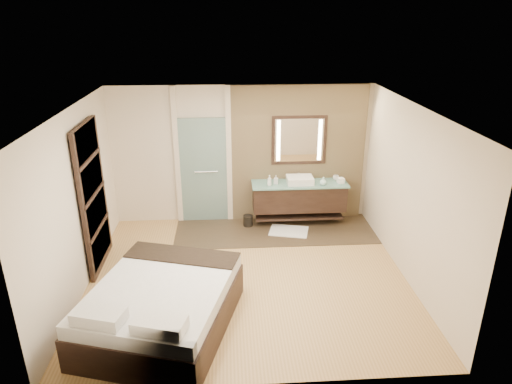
{
  "coord_description": "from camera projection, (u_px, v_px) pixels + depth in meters",
  "views": [
    {
      "loc": [
        -0.28,
        -6.25,
        3.98
      ],
      "look_at": [
        0.17,
        0.6,
        1.23
      ],
      "focal_mm": 32.0,
      "sensor_mm": 36.0,
      "label": 1
    }
  ],
  "objects": [
    {
      "name": "frosted_door",
      "position": [
        204.0,
        166.0,
        8.86
      ],
      "size": [
        1.1,
        0.12,
        2.7
      ],
      "color": "#A7D4CB",
      "rests_on": "floor"
    },
    {
      "name": "mirror_unit",
      "position": [
        299.0,
        140.0,
        8.74
      ],
      "size": [
        1.06,
        0.04,
        0.96
      ],
      "color": "black",
      "rests_on": "stone_wall"
    },
    {
      "name": "soap_bottle_b",
      "position": [
        276.0,
        180.0,
        8.73
      ],
      "size": [
        0.09,
        0.09,
        0.17
      ],
      "primitive_type": "imported",
      "rotation": [
        0.0,
        0.0,
        -0.24
      ],
      "color": "#B2B2B2",
      "rests_on": "vanity"
    },
    {
      "name": "tissue_box",
      "position": [
        341.0,
        180.0,
        8.79
      ],
      "size": [
        0.14,
        0.14,
        0.1
      ],
      "primitive_type": "cube",
      "rotation": [
        0.0,
        0.0,
        0.2
      ],
      "color": "white",
      "rests_on": "vanity"
    },
    {
      "name": "bed",
      "position": [
        162.0,
        306.0,
        6.02
      ],
      "size": [
        2.21,
        2.5,
        0.81
      ],
      "rotation": [
        0.0,
        0.0,
        -0.28
      ],
      "color": "black",
      "rests_on": "floor"
    },
    {
      "name": "waste_bin",
      "position": [
        248.0,
        221.0,
        8.96
      ],
      "size": [
        0.23,
        0.23,
        0.23
      ],
      "primitive_type": "cylinder",
      "rotation": [
        0.0,
        0.0,
        -0.28
      ],
      "color": "black",
      "rests_on": "floor"
    },
    {
      "name": "soap_bottle_a",
      "position": [
        269.0,
        180.0,
        8.64
      ],
      "size": [
        0.1,
        0.1,
        0.2
      ],
      "primitive_type": "imported",
      "rotation": [
        0.0,
        0.0,
        0.42
      ],
      "color": "white",
      "rests_on": "vanity"
    },
    {
      "name": "stone_wall",
      "position": [
        298.0,
        154.0,
        8.9
      ],
      "size": [
        2.6,
        0.08,
        2.7
      ],
      "primitive_type": "cube",
      "color": "tan",
      "rests_on": "floor"
    },
    {
      "name": "vanity",
      "position": [
        299.0,
        196.0,
        8.92
      ],
      "size": [
        1.85,
        0.55,
        0.88
      ],
      "color": "black",
      "rests_on": "stone_wall"
    },
    {
      "name": "floor",
      "position": [
        248.0,
        277.0,
        7.29
      ],
      "size": [
        5.0,
        5.0,
        0.0
      ],
      "primitive_type": "plane",
      "color": "#A87D46",
      "rests_on": "ground"
    },
    {
      "name": "soap_bottle_c",
      "position": [
        323.0,
        181.0,
        8.67
      ],
      "size": [
        0.17,
        0.17,
        0.16
      ],
      "primitive_type": "imported",
      "rotation": [
        0.0,
        0.0,
        0.41
      ],
      "color": "silver",
      "rests_on": "vanity"
    },
    {
      "name": "shoji_partition",
      "position": [
        93.0,
        197.0,
        7.25
      ],
      "size": [
        0.06,
        1.2,
        2.4
      ],
      "color": "black",
      "rests_on": "floor"
    },
    {
      "name": "cup",
      "position": [
        336.0,
        178.0,
        8.94
      ],
      "size": [
        0.13,
        0.13,
        0.09
      ],
      "primitive_type": "imported",
      "rotation": [
        0.0,
        0.0,
        0.14
      ],
      "color": "white",
      "rests_on": "vanity"
    },
    {
      "name": "bath_mat",
      "position": [
        289.0,
        231.0,
        8.77
      ],
      "size": [
        0.82,
        0.66,
        0.02
      ],
      "primitive_type": "cube",
      "rotation": [
        0.0,
        0.0,
        -0.25
      ],
      "color": "white",
      "rests_on": "floor"
    },
    {
      "name": "tile_strip",
      "position": [
        275.0,
        231.0,
        8.8
      ],
      "size": [
        3.8,
        1.3,
        0.01
      ],
      "primitive_type": "cube",
      "color": "#392D1F",
      "rests_on": "floor"
    }
  ]
}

